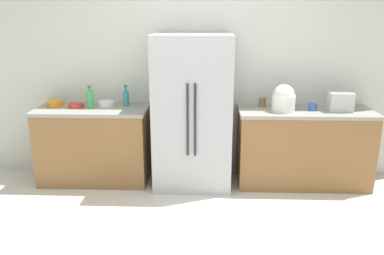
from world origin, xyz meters
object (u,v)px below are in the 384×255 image
bowl_c (106,104)px  toaster (341,102)px  rice_cooker (284,99)px  bottle_a (126,98)px  cup_a (313,107)px  cup_c (262,102)px  cup_b (287,103)px  bowl_a (76,105)px  refrigerator (193,112)px  bowl_b (55,103)px  bottle_b (90,99)px

bowl_c → toaster: bearing=-2.8°
rice_cooker → bottle_a: 1.82m
toaster → cup_a: 0.31m
rice_cooker → cup_a: bearing=7.6°
rice_cooker → bowl_c: bearing=175.7°
cup_c → bowl_c: size_ratio=0.58×
cup_b → bowl_a: (-2.47, -0.14, -0.02)m
refrigerator → rice_cooker: (1.02, -0.00, 0.17)m
rice_cooker → cup_a: (0.34, 0.05, -0.10)m
refrigerator → bowl_c: 1.04m
toaster → bottle_a: size_ratio=1.03×
cup_a → bowl_b: (-3.00, 0.10, -0.01)m
rice_cooker → bottle_a: bearing=174.7°
cup_a → refrigerator: bearing=-178.2°
cup_c → bowl_c: bearing=-178.4°
cup_b → bowl_b: cup_b is taller
rice_cooker → cup_c: 0.30m
toaster → cup_a: bearing=175.7°
bottle_b → cup_c: (2.00, 0.16, -0.05)m
cup_c → bowl_b: cup_c is taller
toaster → cup_c: size_ratio=2.39×
cup_b → bowl_c: bearing=-178.1°
bottle_b → cup_b: (2.29, 0.18, -0.07)m
bottle_b → bowl_c: (0.15, 0.11, -0.08)m
refrigerator → bowl_a: size_ratio=9.85×
bottle_a → bowl_a: bottle_a is taller
toaster → cup_a: toaster is taller
refrigerator → bowl_b: bearing=175.1°
refrigerator → bowl_b: (-1.64, 0.14, 0.06)m
bottle_a → cup_a: bearing=-3.3°
bottle_a → bowl_a: bearing=-171.5°
cup_a → bowl_c: size_ratio=0.51×
toaster → cup_b: bearing=159.7°
refrigerator → bowl_c: (-1.03, 0.15, 0.06)m
refrigerator → cup_a: bearing=1.8°
refrigerator → bottle_a: 0.82m
toaster → bowl_c: toaster is taller
bottle_a → bowl_b: bottle_a is taller
cup_b → bowl_a: bearing=-176.7°
toaster → bottle_a: bearing=176.6°
rice_cooker → bowl_a: 2.39m
rice_cooker → cup_b: bearing=68.7°
bottle_b → bowl_c: bearing=35.6°
bottle_b → cup_c: bottle_b is taller
bowl_a → bowl_c: (0.33, 0.07, 0.01)m
cup_a → bowl_c: (-2.39, 0.11, -0.01)m
bottle_b → cup_a: (2.55, 0.00, -0.07)m
refrigerator → cup_b: (1.11, 0.22, 0.07)m
cup_b → bottle_a: bearing=-178.2°
toaster → bowl_b: size_ratio=1.40×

